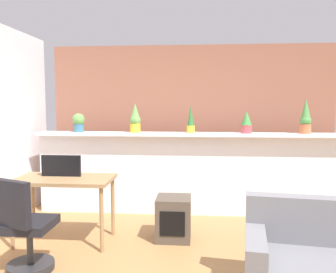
% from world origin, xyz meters
% --- Properties ---
extents(divider_wall, '(4.39, 0.16, 1.14)m').
position_xyz_m(divider_wall, '(0.00, 2.00, 0.57)').
color(divider_wall, white).
rests_on(divider_wall, ground).
extents(plant_shelf, '(4.39, 0.35, 0.04)m').
position_xyz_m(plant_shelf, '(0.00, 1.96, 1.16)').
color(plant_shelf, white).
rests_on(plant_shelf, divider_wall).
extents(brick_wall_behind, '(4.39, 0.10, 2.50)m').
position_xyz_m(brick_wall_behind, '(0.00, 2.60, 1.25)').
color(brick_wall_behind, '#935B47').
rests_on(brick_wall_behind, ground).
extents(potted_plant_0, '(0.18, 0.18, 0.27)m').
position_xyz_m(potted_plant_0, '(-1.61, 1.96, 1.33)').
color(potted_plant_0, '#386B84').
rests_on(potted_plant_0, plant_shelf).
extents(potted_plant_1, '(0.16, 0.16, 0.42)m').
position_xyz_m(potted_plant_1, '(-0.78, 1.95, 1.37)').
color(potted_plant_1, gold).
rests_on(potted_plant_1, plant_shelf).
extents(potted_plant_2, '(0.11, 0.11, 0.39)m').
position_xyz_m(potted_plant_2, '(0.01, 1.95, 1.36)').
color(potted_plant_2, gold).
rests_on(potted_plant_2, plant_shelf).
extents(potted_plant_3, '(0.15, 0.15, 0.31)m').
position_xyz_m(potted_plant_3, '(0.78, 1.95, 1.33)').
color(potted_plant_3, '#B7474C').
rests_on(potted_plant_3, plant_shelf).
extents(potted_plant_4, '(0.15, 0.15, 0.48)m').
position_xyz_m(potted_plant_4, '(1.58, 1.96, 1.39)').
color(potted_plant_4, '#C66B42').
rests_on(potted_plant_4, plant_shelf).
extents(desk, '(1.10, 0.60, 0.75)m').
position_xyz_m(desk, '(-1.41, 0.84, 0.67)').
color(desk, '#99754C').
rests_on(desk, ground).
extents(tv_monitor, '(0.46, 0.04, 0.25)m').
position_xyz_m(tv_monitor, '(-1.47, 0.92, 0.87)').
color(tv_monitor, black).
rests_on(tv_monitor, desk).
extents(office_chair, '(0.51, 0.51, 0.91)m').
position_xyz_m(office_chair, '(-1.51, 0.09, 0.39)').
color(office_chair, '#262628').
rests_on(office_chair, ground).
extents(side_cube_shelf, '(0.40, 0.41, 0.50)m').
position_xyz_m(side_cube_shelf, '(-0.17, 1.02, 0.25)').
color(side_cube_shelf, '#4C4238').
rests_on(side_cube_shelf, ground).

